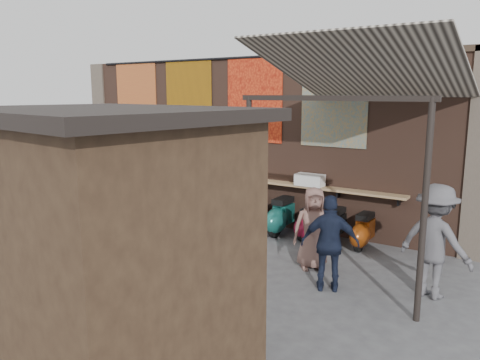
{
  "coord_description": "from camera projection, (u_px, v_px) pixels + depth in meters",
  "views": [
    {
      "loc": [
        6.18,
        -7.07,
        3.15
      ],
      "look_at": [
        0.74,
        1.2,
        1.31
      ],
      "focal_mm": 35.0,
      "sensor_mm": 36.0,
      "label": 1
    }
  ],
  "objects": [
    {
      "name": "ground",
      "position": [
        179.0,
        247.0,
        9.72
      ],
      "size": [
        70.0,
        70.0,
        0.0
      ],
      "primitive_type": "plane",
      "color": "#474749",
      "rests_on": "ground"
    },
    {
      "name": "brick_wall",
      "position": [
        248.0,
        140.0,
        11.58
      ],
      "size": [
        10.0,
        0.4,
        4.0
      ],
      "primitive_type": "cube",
      "color": "brown",
      "rests_on": "ground"
    },
    {
      "name": "pier_left",
      "position": [
        106.0,
        131.0,
        14.39
      ],
      "size": [
        0.5,
        0.5,
        4.0
      ],
      "primitive_type": "cube",
      "color": "#4C4238",
      "rests_on": "ground"
    },
    {
      "name": "eating_counter",
      "position": [
        240.0,
        178.0,
        11.44
      ],
      "size": [
        8.0,
        0.32,
        0.05
      ],
      "primitive_type": "cube",
      "color": "#9E7A51",
      "rests_on": "brick_wall"
    },
    {
      "name": "shelf_box",
      "position": [
        310.0,
        180.0,
        10.37
      ],
      "size": [
        0.63,
        0.32,
        0.26
      ],
      "primitive_type": "cube",
      "color": "white",
      "rests_on": "eating_counter"
    },
    {
      "name": "tapestry_redgold",
      "position": [
        136.0,
        99.0,
        13.16
      ],
      "size": [
        1.5,
        0.02,
        2.0
      ],
      "primitive_type": "cube",
      "color": "maroon",
      "rests_on": "brick_wall"
    },
    {
      "name": "tapestry_sun",
      "position": [
        189.0,
        99.0,
        12.13
      ],
      "size": [
        1.5,
        0.02,
        2.0
      ],
      "primitive_type": "cube",
      "color": "orange",
      "rests_on": "brick_wall"
    },
    {
      "name": "tapestry_orange",
      "position": [
        254.0,
        100.0,
        11.05
      ],
      "size": [
        1.5,
        0.02,
        2.0
      ],
      "primitive_type": "cube",
      "color": "red",
      "rests_on": "brick_wall"
    },
    {
      "name": "tapestry_multi",
      "position": [
        334.0,
        100.0,
        9.97
      ],
      "size": [
        1.5,
        0.02,
        2.0
      ],
      "primitive_type": "cube",
      "color": "#26648B",
      "rests_on": "brick_wall"
    },
    {
      "name": "hang_rail",
      "position": [
        243.0,
        57.0,
        11.02
      ],
      "size": [
        9.5,
        0.06,
        0.06
      ],
      "primitive_type": "cylinder",
      "rotation": [
        0.0,
        1.57,
        0.0
      ],
      "color": "black",
      "rests_on": "brick_wall"
    },
    {
      "name": "scooter_stool_0",
      "position": [
        157.0,
        197.0,
        12.57
      ],
      "size": [
        0.37,
        0.83,
        0.79
      ],
      "primitive_type": null,
      "color": "navy",
      "rests_on": "ground"
    },
    {
      "name": "scooter_stool_1",
      "position": [
        175.0,
        199.0,
        12.26
      ],
      "size": [
        0.39,
        0.86,
        0.81
      ],
      "primitive_type": null,
      "color": "#A4190C",
      "rests_on": "ground"
    },
    {
      "name": "scooter_stool_2",
      "position": [
        195.0,
        204.0,
        11.89
      ],
      "size": [
        0.35,
        0.78,
        0.75
      ],
      "primitive_type": null,
      "color": "navy",
      "rests_on": "ground"
    },
    {
      "name": "scooter_stool_3",
      "position": [
        213.0,
        206.0,
        11.6
      ],
      "size": [
        0.37,
        0.83,
        0.79
      ],
      "primitive_type": null,
      "color": "#0C5627",
      "rests_on": "ground"
    },
    {
      "name": "scooter_stool_4",
      "position": [
        236.0,
        211.0,
        11.25
      ],
      "size": [
        0.35,
        0.77,
        0.73
      ],
      "primitive_type": null,
      "color": "black",
      "rests_on": "ground"
    },
    {
      "name": "scooter_stool_5",
      "position": [
        256.0,
        215.0,
        10.89
      ],
      "size": [
        0.34,
        0.76,
        0.73
      ],
      "primitive_type": null,
      "color": "#161B53",
      "rests_on": "ground"
    },
    {
      "name": "scooter_stool_6",
      "position": [
        281.0,
        216.0,
        10.53
      ],
      "size": [
        0.39,
        0.88,
        0.83
      ],
      "primitive_type": null,
      "color": "#175C54",
      "rests_on": "ground"
    },
    {
      "name": "scooter_stool_7",
      "position": [
        307.0,
        224.0,
        10.24
      ],
      "size": [
        0.32,
        0.71,
        0.67
      ],
      "primitive_type": null,
      "color": "maroon",
      "rests_on": "ground"
    },
    {
      "name": "scooter_stool_8",
      "position": [
        334.0,
        226.0,
        9.92
      ],
      "size": [
        0.35,
        0.78,
        0.74
      ],
      "primitive_type": null,
      "color": "black",
      "rests_on": "ground"
    },
    {
      "name": "scooter_stool_9",
      "position": [
        363.0,
        231.0,
        9.57
      ],
      "size": [
        0.34,
        0.77,
        0.73
      ],
      "primitive_type": null,
      "color": "#8A380C",
      "rests_on": "ground"
    },
    {
      "name": "diner_left",
      "position": [
        182.0,
        183.0,
        11.97
      ],
      "size": [
        0.7,
        0.5,
        1.79
      ],
      "primitive_type": "imported",
      "rotation": [
        0.0,
        0.0,
        -0.12
      ],
      "color": "#9ECCE6",
      "rests_on": "ground"
    },
    {
      "name": "diner_right",
      "position": [
        143.0,
        187.0,
        12.03
      ],
      "size": [
        0.82,
        0.67,
        1.56
      ],
      "primitive_type": "imported",
      "rotation": [
        0.0,
        0.0,
        -0.1
      ],
      "color": "#2E2329",
      "rests_on": "ground"
    },
    {
      "name": "shopper_navy",
      "position": [
        330.0,
        243.0,
        7.46
      ],
      "size": [
        1.0,
        0.73,
        1.57
      ],
      "primitive_type": "imported",
      "rotation": [
        0.0,
        0.0,
        3.56
      ],
      "color": "#171E34",
      "rests_on": "ground"
    },
    {
      "name": "shopper_grey",
      "position": [
        435.0,
        241.0,
        7.22
      ],
      "size": [
        1.3,
        0.98,
        1.8
      ],
      "primitive_type": "imported",
      "rotation": [
        0.0,
        0.0,
        2.85
      ],
      "color": "#545257",
      "rests_on": "ground"
    },
    {
      "name": "shopper_tan",
      "position": [
        313.0,
        228.0,
        8.43
      ],
      "size": [
        0.88,
        0.8,
        1.5
      ],
      "primitive_type": "imported",
      "rotation": [
        0.0,
        0.0,
        0.57
      ],
      "color": "#865F55",
      "rests_on": "ground"
    },
    {
      "name": "market_stall",
      "position": [
        106.0,
        260.0,
        4.85
      ],
      "size": [
        2.93,
        2.36,
        2.89
      ],
      "primitive_type": "cube",
      "rotation": [
        0.0,
        0.0,
        -0.14
      ],
      "color": "black",
      "rests_on": "ground"
    },
    {
      "name": "stall_roof",
      "position": [
        98.0,
        114.0,
        4.57
      ],
      "size": [
        3.28,
        2.7,
        0.12
      ],
      "primitive_type": "cube",
      "rotation": [
        0.0,
        0.0,
        -0.14
      ],
      "color": "black",
      "rests_on": "market_stall"
    },
    {
      "name": "stall_sign",
      "position": [
        180.0,
        184.0,
        5.49
      ],
      "size": [
        1.19,
        0.21,
        0.5
      ],
      "primitive_type": "cube",
      "rotation": [
        0.0,
        0.0,
        -0.14
      ],
      "color": "gold",
      "rests_on": "market_stall"
    },
    {
      "name": "stall_shelf",
      "position": [
        182.0,
        268.0,
        5.68
      ],
      "size": [
        2.21,
        0.41,
        0.06
      ],
      "primitive_type": "cube",
      "rotation": [
        0.0,
        0.0,
        -0.14
      ],
      "color": "#473321",
      "rests_on": "market_stall"
    },
    {
      "name": "awning_canvas",
      "position": [
        366.0,
        69.0,
        7.92
      ],
      "size": [
        3.2,
        3.28,
        0.97
      ],
      "primitive_type": "cube",
      "rotation": [
        -0.28,
        0.0,
        0.0
      ],
      "color": "beige",
      "rests_on": "brick_wall"
    },
    {
      "name": "awning_ledger",
      "position": [
        394.0,
        52.0,
        9.15
      ],
      "size": [
        3.3,
        0.08,
        0.12
      ],
      "primitive_type": "cube",
      "color": "#33261C",
      "rests_on": "brick_wall"
    },
    {
      "name": "awning_header",
      "position": [
        331.0,
        98.0,
        6.78
      ],
      "size": [
        3.0,
        0.08,
        0.08
      ],
      "primitive_type": "cube",
      "color": "black",
      "rests_on": "awning_post_left"
    },
    {
      "name": "awning_post_left",
      "position": [
        249.0,
        190.0,
        7.81
      ],
      "size": [
        0.09,
        0.09,
        3.1
      ],
      "primitive_type": "cylinder",
      "color": "black",
      "rests_on": "ground"
    },
    {
      "name": "awning_post_right",
      "position": [
        424.0,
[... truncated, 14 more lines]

